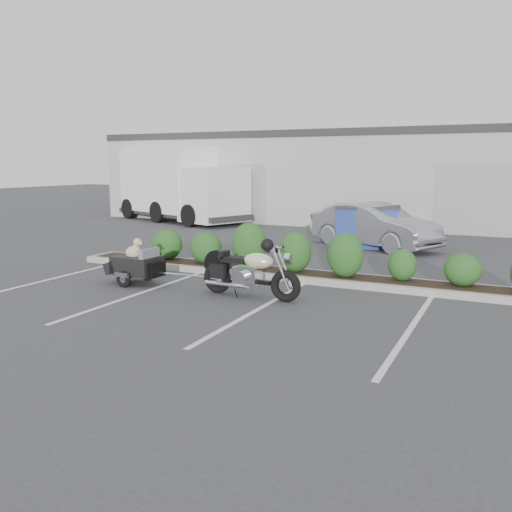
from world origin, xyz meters
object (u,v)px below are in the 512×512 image
at_px(motorcycle, 249,273).
at_px(dumpster, 368,226).
at_px(sedan, 374,225).
at_px(delivery_truck, 181,186).
at_px(pet_trailer, 136,264).

distance_m(motorcycle, dumpster, 7.56).
bearing_deg(sedan, delivery_truck, 92.81).
bearing_deg(delivery_truck, motorcycle, -30.33).
bearing_deg(motorcycle, delivery_truck, 131.14).
distance_m(pet_trailer, dumpster, 8.19).
bearing_deg(motorcycle, sedan, 87.64).
bearing_deg(delivery_truck, pet_trailer, -39.67).
bearing_deg(dumpster, pet_trailer, -124.76).
bearing_deg(sedan, dumpster, 97.02).
relative_size(motorcycle, dumpster, 0.98).
distance_m(motorcycle, sedan, 7.51).
bearing_deg(pet_trailer, sedan, 67.88).
relative_size(motorcycle, delivery_truck, 0.28).
height_order(sedan, delivery_truck, delivery_truck).
relative_size(dumpster, delivery_truck, 0.29).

